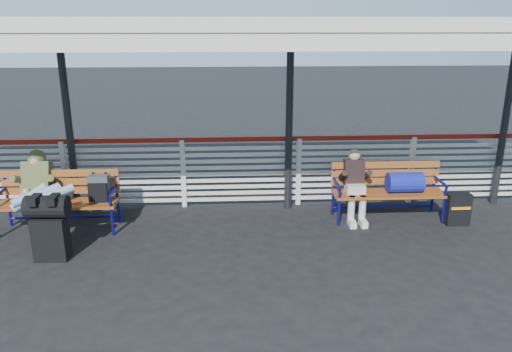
{
  "coord_description": "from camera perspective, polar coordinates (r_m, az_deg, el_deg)",
  "views": [
    {
      "loc": [
        0.79,
        -6.37,
        3.12
      ],
      "look_at": [
        1.21,
        1.0,
        0.82
      ],
      "focal_mm": 35.0,
      "sensor_mm": 36.0,
      "label": 1
    }
  ],
  "objects": [
    {
      "name": "canopy",
      "position": [
        7.28,
        -9.86,
        16.46
      ],
      "size": [
        12.6,
        3.6,
        3.16
      ],
      "color": "silver",
      "rests_on": "ground"
    },
    {
      "name": "bench_right",
      "position": [
        8.39,
        15.66,
        -0.9
      ],
      "size": [
        1.8,
        0.56,
        0.92
      ],
      "color": "#94511C",
      "rests_on": "ground"
    },
    {
      "name": "suitcase_side",
      "position": [
        8.57,
        22.04,
        -3.51
      ],
      "size": [
        0.37,
        0.23,
        0.51
      ],
      "rotation": [
        0.0,
        0.0,
        0.01
      ],
      "color": "black",
      "rests_on": "ground"
    },
    {
      "name": "luggage_stack",
      "position": [
        7.28,
        -22.55,
        -5.19
      ],
      "size": [
        0.56,
        0.33,
        0.91
      ],
      "rotation": [
        0.0,
        0.0,
        -0.04
      ],
      "color": "black",
      "rests_on": "ground"
    },
    {
      "name": "companion_person",
      "position": [
        8.19,
        11.25,
        -0.98
      ],
      "size": [
        0.32,
        0.66,
        1.15
      ],
      "color": "beige",
      "rests_on": "ground"
    },
    {
      "name": "bench_left",
      "position": [
        8.18,
        -20.56,
        -1.9
      ],
      "size": [
        1.8,
        0.56,
        0.92
      ],
      "color": "#94511C",
      "rests_on": "ground"
    },
    {
      "name": "fence",
      "position": [
        8.67,
        -8.32,
        0.64
      ],
      "size": [
        12.08,
        0.08,
        1.24
      ],
      "color": "silver",
      "rests_on": "ground"
    },
    {
      "name": "traveler_man",
      "position": [
        7.92,
        -23.55,
        -1.67
      ],
      "size": [
        0.94,
        1.64,
        0.77
      ],
      "color": "#99A9CE",
      "rests_on": "ground"
    },
    {
      "name": "ground",
      "position": [
        7.14,
        -9.35,
        -8.84
      ],
      "size": [
        60.0,
        60.0,
        0.0
      ],
      "primitive_type": "plane",
      "color": "black",
      "rests_on": "ground"
    }
  ]
}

